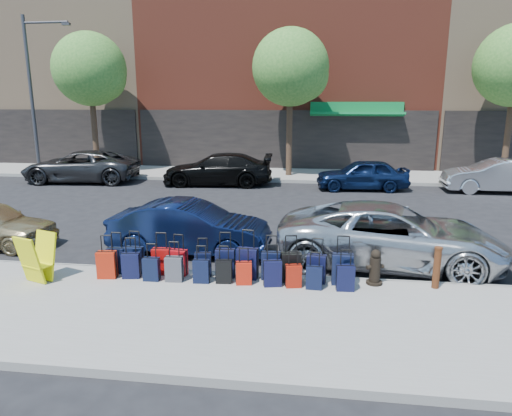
# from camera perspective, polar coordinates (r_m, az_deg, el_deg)

# --- Properties ---
(ground) EXTENTS (120.00, 120.00, 0.00)m
(ground) POSITION_cam_1_polar(r_m,az_deg,el_deg) (14.68, -0.19, -2.23)
(ground) COLOR black
(ground) RESTS_ON ground
(sidewalk_near) EXTENTS (60.00, 4.00, 0.15)m
(sidewalk_near) POSITION_cam_1_polar(r_m,az_deg,el_deg) (8.66, -6.16, -13.24)
(sidewalk_near) COLOR gray
(sidewalk_near) RESTS_ON ground
(sidewalk_far) EXTENTS (60.00, 4.00, 0.15)m
(sidewalk_far) POSITION_cam_1_polar(r_m,az_deg,el_deg) (24.40, 2.99, 4.19)
(sidewalk_far) COLOR gray
(sidewalk_far) RESTS_ON ground
(curb_near) EXTENTS (60.00, 0.08, 0.15)m
(curb_near) POSITION_cam_1_polar(r_m,az_deg,el_deg) (10.46, -3.54, -8.37)
(curb_near) COLOR gray
(curb_near) RESTS_ON ground
(curb_far) EXTENTS (60.00, 0.08, 0.15)m
(curb_far) POSITION_cam_1_polar(r_m,az_deg,el_deg) (22.41, 2.57, 3.38)
(curb_far) COLOR gray
(curb_far) RESTS_ON ground
(building_left) EXTENTS (15.00, 12.12, 16.00)m
(building_left) POSITION_cam_1_polar(r_m,az_deg,el_deg) (36.89, -22.79, 18.63)
(building_left) COLOR #96795C
(building_left) RESTS_ON ground
(building_center) EXTENTS (17.00, 12.85, 20.00)m
(building_center) POSITION_cam_1_polar(r_m,az_deg,el_deg) (32.62, 4.46, 23.96)
(building_center) COLOR maroon
(building_center) RESTS_ON ground
(tree_left) EXTENTS (3.80, 3.80, 7.27)m
(tree_left) POSITION_cam_1_polar(r_m,az_deg,el_deg) (26.34, -19.76, 15.78)
(tree_left) COLOR black
(tree_left) RESTS_ON sidewalk_far
(tree_center) EXTENTS (3.80, 3.80, 7.27)m
(tree_center) POSITION_cam_1_polar(r_m,az_deg,el_deg) (23.59, 4.67, 16.86)
(tree_center) COLOR black
(tree_center) RESTS_ON sidewalk_far
(streetlight) EXTENTS (2.59, 0.18, 8.00)m
(streetlight) POSITION_cam_1_polar(r_m,az_deg,el_deg) (27.15, -26.01, 13.55)
(streetlight) COLOR #333338
(streetlight) RESTS_ON sidewalk_far
(suitcase_front_0) EXTENTS (0.39, 0.22, 0.93)m
(suitcase_front_0) POSITION_cam_1_polar(r_m,az_deg,el_deg) (10.75, -17.02, -6.26)
(suitcase_front_0) COLOR black
(suitcase_front_0) RESTS_ON sidewalk_near
(suitcase_front_1) EXTENTS (0.40, 0.23, 0.95)m
(suitcase_front_1) POSITION_cam_1_polar(r_m,az_deg,el_deg) (10.66, -14.93, -6.25)
(suitcase_front_1) COLOR black
(suitcase_front_1) RESTS_ON sidewalk_near
(suitcase_front_2) EXTENTS (0.40, 0.24, 0.95)m
(suitcase_front_2) POSITION_cam_1_polar(r_m,az_deg,el_deg) (10.41, -11.73, -6.54)
(suitcase_front_2) COLOR #9A0B09
(suitcase_front_2) RESTS_ON sidewalk_near
(suitcase_front_3) EXTENTS (0.41, 0.26, 0.93)m
(suitcase_front_3) POSITION_cam_1_polar(r_m,az_deg,el_deg) (10.30, -9.69, -6.72)
(suitcase_front_3) COLOR #AA0B10
(suitcase_front_3) RESTS_ON sidewalk_near
(suitcase_front_4) EXTENTS (0.38, 0.25, 0.86)m
(suitcase_front_4) POSITION_cam_1_polar(r_m,az_deg,el_deg) (10.17, -6.64, -7.00)
(suitcase_front_4) COLOR black
(suitcase_front_4) RESTS_ON sidewalk_near
(suitcase_front_5) EXTENTS (0.43, 0.26, 1.00)m
(suitcase_front_5) POSITION_cam_1_polar(r_m,az_deg,el_deg) (10.07, -3.88, -6.87)
(suitcase_front_5) COLOR black
(suitcase_front_5) RESTS_ON sidewalk_near
(suitcase_front_6) EXTENTS (0.47, 0.29, 1.08)m
(suitcase_front_6) POSITION_cam_1_polar(r_m,az_deg,el_deg) (9.97, -1.07, -6.92)
(suitcase_front_6) COLOR black
(suitcase_front_6) RESTS_ON sidewalk_near
(suitcase_front_7) EXTENTS (0.41, 0.22, 0.98)m
(suitcase_front_7) POSITION_cam_1_polar(r_m,az_deg,el_deg) (9.93, 1.90, -7.21)
(suitcase_front_7) COLOR black
(suitcase_front_7) RESTS_ON sidewalk_near
(suitcase_front_8) EXTENTS (0.45, 0.31, 1.01)m
(suitcase_front_8) POSITION_cam_1_polar(r_m,az_deg,el_deg) (9.86, 4.41, -7.34)
(suitcase_front_8) COLOR black
(suitcase_front_8) RESTS_ON sidewalk_near
(suitcase_front_9) EXTENTS (0.42, 0.27, 0.96)m
(suitcase_front_9) POSITION_cam_1_polar(r_m,az_deg,el_deg) (9.85, 7.55, -7.52)
(suitcase_front_9) COLOR black
(suitcase_front_9) RESTS_ON sidewalk_near
(suitcase_front_10) EXTENTS (0.44, 0.25, 1.05)m
(suitcase_front_10) POSITION_cam_1_polar(r_m,az_deg,el_deg) (9.82, 10.75, -7.54)
(suitcase_front_10) COLOR black
(suitcase_front_10) RESTS_ON sidewalk_near
(suitcase_back_0) EXTENTS (0.43, 0.28, 0.96)m
(suitcase_back_0) POSITION_cam_1_polar(r_m,az_deg,el_deg) (10.52, -18.13, -6.74)
(suitcase_back_0) COLOR #AA1F0B
(suitcase_back_0) RESTS_ON sidewalk_near
(suitcase_back_1) EXTENTS (0.41, 0.28, 0.90)m
(suitcase_back_1) POSITION_cam_1_polar(r_m,az_deg,el_deg) (10.37, -15.35, -6.93)
(suitcase_back_1) COLOR black
(suitcase_back_1) RESTS_ON sidewalk_near
(suitcase_back_2) EXTENTS (0.35, 0.20, 0.82)m
(suitcase_back_2) POSITION_cam_1_polar(r_m,az_deg,el_deg) (10.13, -12.94, -7.45)
(suitcase_back_2) COLOR black
(suitcase_back_2) RESTS_ON sidewalk_near
(suitcase_back_3) EXTENTS (0.37, 0.23, 0.87)m
(suitcase_back_3) POSITION_cam_1_polar(r_m,az_deg,el_deg) (9.99, -10.19, -7.50)
(suitcase_back_3) COLOR #434348
(suitcase_back_3) RESTS_ON sidewalk_near
(suitcase_back_4) EXTENTS (0.35, 0.22, 0.81)m
(suitcase_back_4) POSITION_cam_1_polar(r_m,az_deg,el_deg) (9.84, -6.86, -7.84)
(suitcase_back_4) COLOR black
(suitcase_back_4) RESTS_ON sidewalk_near
(suitcase_back_5) EXTENTS (0.35, 0.22, 0.81)m
(suitcase_back_5) POSITION_cam_1_polar(r_m,az_deg,el_deg) (9.78, -4.03, -7.90)
(suitcase_back_5) COLOR black
(suitcase_back_5) RESTS_ON sidewalk_near
(suitcase_back_6) EXTENTS (0.35, 0.24, 0.78)m
(suitcase_back_6) POSITION_cam_1_polar(r_m,az_deg,el_deg) (9.69, -1.53, -8.13)
(suitcase_back_6) COLOR #B01C0B
(suitcase_back_6) RESTS_ON sidewalk_near
(suitcase_back_7) EXTENTS (0.41, 0.29, 0.89)m
(suitcase_back_7) POSITION_cam_1_polar(r_m,az_deg,el_deg) (9.60, 2.08, -8.13)
(suitcase_back_7) COLOR black
(suitcase_back_7) RESTS_ON sidewalk_near
(suitcase_back_8) EXTENTS (0.35, 0.25, 0.77)m
(suitcase_back_8) POSITION_cam_1_polar(r_m,az_deg,el_deg) (9.58, 4.70, -8.45)
(suitcase_back_8) COLOR maroon
(suitcase_back_8) RESTS_ON sidewalk_near
(suitcase_back_9) EXTENTS (0.34, 0.21, 0.78)m
(suitcase_back_9) POSITION_cam_1_polar(r_m,az_deg,el_deg) (9.53, 7.28, -8.61)
(suitcase_back_9) COLOR black
(suitcase_back_9) RESTS_ON sidewalk_near
(suitcase_back_10) EXTENTS (0.37, 0.23, 0.86)m
(suitcase_back_10) POSITION_cam_1_polar(r_m,az_deg,el_deg) (9.55, 11.10, -8.56)
(suitcase_back_10) COLOR black
(suitcase_back_10) RESTS_ON sidewalk_near
(fire_hydrant) EXTENTS (0.39, 0.34, 0.76)m
(fire_hydrant) POSITION_cam_1_polar(r_m,az_deg,el_deg) (9.98, 14.66, -7.29)
(fire_hydrant) COLOR black
(fire_hydrant) RESTS_ON sidewalk_near
(bollard) EXTENTS (0.16, 0.16, 0.88)m
(bollard) POSITION_cam_1_polar(r_m,az_deg,el_deg) (10.12, 21.67, -6.88)
(bollard) COLOR #38190C
(bollard) RESTS_ON sidewalk_near
(display_rack) EXTENTS (0.75, 0.79, 1.04)m
(display_rack) POSITION_cam_1_polar(r_m,az_deg,el_deg) (10.80, -25.66, -5.70)
(display_rack) COLOR #EBEA0D
(display_rack) RESTS_ON sidewalk_near
(car_near_1) EXTENTS (4.22, 1.64, 1.37)m
(car_near_1) POSITION_cam_1_polar(r_m,az_deg,el_deg) (12.06, -8.25, -2.46)
(car_near_1) COLOR #0D183A
(car_near_1) RESTS_ON ground
(car_near_2) EXTENTS (5.64, 3.10, 1.50)m
(car_near_2) POSITION_cam_1_polar(r_m,az_deg,el_deg) (11.54, 16.48, -3.28)
(car_near_2) COLOR silver
(car_near_2) RESTS_ON ground
(car_far_0) EXTENTS (5.74, 2.99, 1.54)m
(car_far_0) POSITION_cam_1_polar(r_m,az_deg,el_deg) (24.11, -21.05, 4.89)
(car_far_0) COLOR #2F2E31
(car_far_0) RESTS_ON ground
(car_far_1) EXTENTS (5.29, 2.43, 1.50)m
(car_far_1) POSITION_cam_1_polar(r_m,az_deg,el_deg) (21.75, -4.82, 4.84)
(car_far_1) COLOR black
(car_far_1) RESTS_ON ground
(car_far_2) EXTENTS (4.16, 1.91, 1.38)m
(car_far_2) POSITION_cam_1_polar(r_m,az_deg,el_deg) (21.03, 13.13, 4.09)
(car_far_2) COLOR #0D1B3D
(car_far_2) RESTS_ON ground
(car_far_3) EXTENTS (4.48, 1.61, 1.47)m
(car_far_3) POSITION_cam_1_polar(r_m,az_deg,el_deg) (22.46, 27.90, 3.57)
(car_far_3) COLOR silver
(car_far_3) RESTS_ON ground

